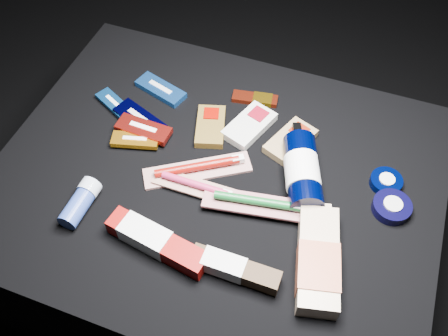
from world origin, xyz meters
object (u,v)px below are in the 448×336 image
(lotion_bottle, at_px, (303,172))
(bodywash_bottle, at_px, (318,262))
(toothpaste_carton_red, at_px, (153,240))
(deodorant_stick, at_px, (80,202))

(lotion_bottle, distance_m, bodywash_bottle, 0.20)
(lotion_bottle, distance_m, toothpaste_carton_red, 0.35)
(bodywash_bottle, relative_size, deodorant_stick, 2.18)
(bodywash_bottle, bearing_deg, toothpaste_carton_red, 178.58)
(lotion_bottle, distance_m, deodorant_stick, 0.47)
(lotion_bottle, bearing_deg, deodorant_stick, -172.11)
(bodywash_bottle, relative_size, toothpaste_carton_red, 1.06)
(bodywash_bottle, xyz_separation_m, toothpaste_carton_red, (-0.32, -0.07, -0.00))
(toothpaste_carton_red, bearing_deg, lotion_bottle, 56.37)
(deodorant_stick, xyz_separation_m, toothpaste_carton_red, (0.18, -0.03, -0.00))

